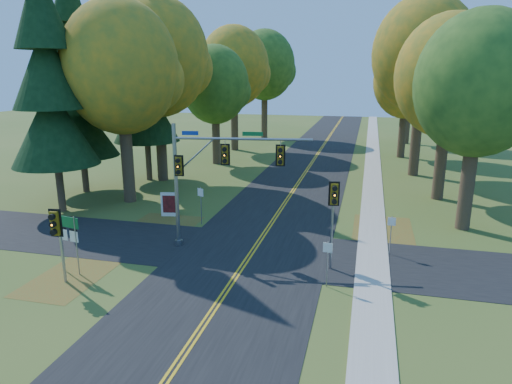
% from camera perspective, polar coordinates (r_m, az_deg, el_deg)
% --- Properties ---
extents(ground, '(160.00, 160.00, 0.00)m').
position_cam_1_polar(ground, '(22.66, -1.72, -9.33)').
color(ground, '#39541D').
rests_on(ground, ground).
extents(road_main, '(8.00, 160.00, 0.02)m').
position_cam_1_polar(road_main, '(22.66, -1.72, -9.31)').
color(road_main, black).
rests_on(road_main, ground).
extents(road_cross, '(60.00, 6.00, 0.02)m').
position_cam_1_polar(road_cross, '(24.43, -0.44, -7.45)').
color(road_cross, black).
rests_on(road_cross, ground).
extents(centerline_left, '(0.10, 160.00, 0.01)m').
position_cam_1_polar(centerline_left, '(22.68, -1.96, -9.25)').
color(centerline_left, gold).
rests_on(centerline_left, road_main).
extents(centerline_right, '(0.10, 160.00, 0.01)m').
position_cam_1_polar(centerline_right, '(22.63, -1.47, -9.30)').
color(centerline_right, gold).
rests_on(centerline_right, road_main).
extents(sidewalk_east, '(1.60, 160.00, 0.06)m').
position_cam_1_polar(sidewalk_east, '(21.95, 14.35, -10.58)').
color(sidewalk_east, '#9E998E').
rests_on(sidewalk_east, ground).
extents(leaf_patch_w_near, '(4.00, 6.00, 0.00)m').
position_cam_1_polar(leaf_patch_w_near, '(28.36, -12.29, -4.60)').
color(leaf_patch_w_near, brown).
rests_on(leaf_patch_w_near, ground).
extents(leaf_patch_e, '(3.50, 8.00, 0.00)m').
position_cam_1_polar(leaf_patch_e, '(27.53, 15.61, -5.42)').
color(leaf_patch_e, brown).
rests_on(leaf_patch_e, ground).
extents(leaf_patch_w_far, '(3.00, 5.00, 0.00)m').
position_cam_1_polar(leaf_patch_w_far, '(23.32, -22.17, -9.76)').
color(leaf_patch_w_far, brown).
rests_on(leaf_patch_w_far, ground).
extents(tree_w_a, '(8.00, 8.00, 14.15)m').
position_cam_1_polar(tree_w_a, '(33.73, -16.38, 14.61)').
color(tree_w_a, '#38281C').
rests_on(tree_w_a, ground).
extents(tree_e_a, '(7.20, 7.20, 12.73)m').
position_cam_1_polar(tree_e_a, '(29.29, 26.24, 11.90)').
color(tree_e_a, '#38281C').
rests_on(tree_e_a, ground).
extents(tree_w_b, '(8.60, 8.60, 15.38)m').
position_cam_1_polar(tree_w_b, '(40.14, -12.15, 16.08)').
color(tree_w_b, '#38281C').
rests_on(tree_w_b, ground).
extents(tree_e_b, '(7.60, 7.60, 13.33)m').
position_cam_1_polar(tree_e_b, '(35.88, 23.14, 13.08)').
color(tree_e_b, '#38281C').
rests_on(tree_e_b, ground).
extents(tree_w_c, '(6.80, 6.80, 11.91)m').
position_cam_1_polar(tree_w_c, '(46.91, -5.06, 13.15)').
color(tree_w_c, '#38281C').
rests_on(tree_w_c, ground).
extents(tree_e_c, '(8.80, 8.80, 15.79)m').
position_cam_1_polar(tree_e_c, '(43.81, 20.30, 15.77)').
color(tree_e_c, '#38281C').
rests_on(tree_e_c, ground).
extents(tree_w_d, '(8.20, 8.20, 14.56)m').
position_cam_1_polar(tree_w_d, '(55.37, -2.68, 15.34)').
color(tree_w_d, '#38281C').
rests_on(tree_w_d, ground).
extents(tree_e_d, '(7.00, 7.00, 12.32)m').
position_cam_1_polar(tree_e_d, '(52.90, 18.37, 12.98)').
color(tree_e_d, '#38281C').
rests_on(tree_e_d, ground).
extents(tree_w_e, '(8.40, 8.40, 14.97)m').
position_cam_1_polar(tree_w_e, '(65.62, 1.17, 15.53)').
color(tree_w_e, '#38281C').
rests_on(tree_w_e, ground).
extents(tree_e_e, '(7.80, 7.80, 13.74)m').
position_cam_1_polar(tree_e_e, '(63.66, 18.89, 13.99)').
color(tree_e_e, '#38281C').
rests_on(tree_e_e, ground).
extents(pine_a, '(5.60, 5.60, 19.48)m').
position_cam_1_polar(pine_a, '(32.80, -24.63, 13.37)').
color(pine_a, '#38281C').
rests_on(pine_a, ground).
extents(pine_b, '(5.60, 5.60, 17.31)m').
position_cam_1_polar(pine_b, '(37.73, -21.55, 12.14)').
color(pine_b, '#38281C').
rests_on(pine_b, ground).
extents(pine_c, '(5.60, 5.60, 20.56)m').
position_cam_1_polar(pine_c, '(40.45, -13.97, 15.01)').
color(pine_c, '#38281C').
rests_on(pine_c, ground).
extents(traffic_mast, '(7.31, 1.53, 6.69)m').
position_cam_1_polar(traffic_mast, '(24.05, -5.87, 2.83)').
color(traffic_mast, gray).
rests_on(traffic_mast, ground).
extents(east_signal_pole, '(0.51, 0.59, 4.41)m').
position_cam_1_polar(east_signal_pole, '(21.42, 9.66, -1.45)').
color(east_signal_pole, gray).
rests_on(east_signal_pole, ground).
extents(ped_signal_pole, '(0.56, 0.65, 3.54)m').
position_cam_1_polar(ped_signal_pole, '(21.79, -23.65, -4.21)').
color(ped_signal_pole, '#9B9DA3').
rests_on(ped_signal_pole, ground).
extents(route_sign_cluster, '(1.32, 0.30, 2.87)m').
position_cam_1_polar(route_sign_cluster, '(23.04, -22.43, -4.69)').
color(route_sign_cluster, gray).
rests_on(route_sign_cluster, ground).
extents(info_kiosk, '(1.17, 0.38, 1.61)m').
position_cam_1_polar(info_kiosk, '(30.54, -10.72, -1.54)').
color(info_kiosk, silver).
rests_on(info_kiosk, ground).
extents(reg_sign_e_north, '(0.40, 0.07, 2.10)m').
position_cam_1_polar(reg_sign_e_north, '(24.60, 16.54, -4.38)').
color(reg_sign_e_north, gray).
rests_on(reg_sign_e_north, ground).
extents(reg_sign_e_south, '(0.41, 0.09, 2.15)m').
position_cam_1_polar(reg_sign_e_south, '(20.36, 8.93, -7.88)').
color(reg_sign_e_south, gray).
rests_on(reg_sign_e_south, ground).
extents(reg_sign_w, '(0.43, 0.22, 2.42)m').
position_cam_1_polar(reg_sign_w, '(28.33, -6.92, -0.88)').
color(reg_sign_w, gray).
rests_on(reg_sign_w, ground).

